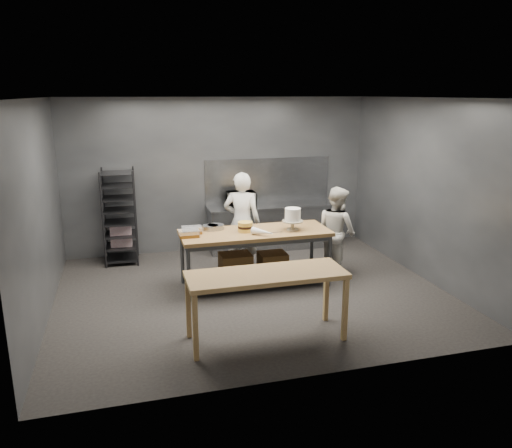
{
  "coord_description": "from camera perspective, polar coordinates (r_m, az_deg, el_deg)",
  "views": [
    {
      "loc": [
        -1.89,
        -7.12,
        3.06
      ],
      "look_at": [
        0.14,
        0.27,
        1.05
      ],
      "focal_mm": 35.0,
      "sensor_mm": 36.0,
      "label": 1
    }
  ],
  "objects": [
    {
      "name": "ground",
      "position": [
        7.98,
        -0.44,
        -7.86
      ],
      "size": [
        6.0,
        6.0,
        0.0
      ],
      "primitive_type": "plane",
      "color": "black",
      "rests_on": "ground"
    },
    {
      "name": "back_wall",
      "position": [
        9.93,
        -4.18,
        5.62
      ],
      "size": [
        6.0,
        0.04,
        3.0
      ],
      "primitive_type": "cube",
      "color": "#4C4F54",
      "rests_on": "ground"
    },
    {
      "name": "work_table",
      "position": [
        8.11,
        -0.27,
        -3.18
      ],
      "size": [
        2.4,
        0.9,
        0.92
      ],
      "color": "brown",
      "rests_on": "ground"
    },
    {
      "name": "near_counter",
      "position": [
        6.27,
        1.19,
        -6.32
      ],
      "size": [
        2.0,
        0.7,
        0.9
      ],
      "color": "#9A683F",
      "rests_on": "ground"
    },
    {
      "name": "back_counter",
      "position": [
        10.08,
        1.86,
        -0.3
      ],
      "size": [
        2.6,
        0.6,
        0.9
      ],
      "color": "slate",
      "rests_on": "ground"
    },
    {
      "name": "splashback_panel",
      "position": [
        10.17,
        1.41,
        5.01
      ],
      "size": [
        2.6,
        0.02,
        0.9
      ],
      "primitive_type": "cube",
      "color": "slate",
      "rests_on": "back_counter"
    },
    {
      "name": "speed_rack",
      "position": [
        9.48,
        -15.29,
        0.72
      ],
      "size": [
        0.63,
        0.67,
        1.75
      ],
      "color": "black",
      "rests_on": "ground"
    },
    {
      "name": "chef_behind",
      "position": [
        8.74,
        -1.62,
        0.25
      ],
      "size": [
        0.75,
        0.63,
        1.76
      ],
      "primitive_type": "imported",
      "rotation": [
        0.0,
        0.0,
        2.75
      ],
      "color": "white",
      "rests_on": "ground"
    },
    {
      "name": "chef_right",
      "position": [
        8.67,
        9.2,
        -0.81
      ],
      "size": [
        0.77,
        0.88,
        1.54
      ],
      "primitive_type": "imported",
      "rotation": [
        0.0,
        0.0,
        1.86
      ],
      "color": "silver",
      "rests_on": "ground"
    },
    {
      "name": "microwave",
      "position": [
        9.78,
        -1.72,
        2.83
      ],
      "size": [
        0.54,
        0.37,
        0.3
      ],
      "primitive_type": "imported",
      "color": "black",
      "rests_on": "back_counter"
    },
    {
      "name": "frosted_cake_stand",
      "position": [
        8.04,
        4.22,
        0.89
      ],
      "size": [
        0.34,
        0.34,
        0.36
      ],
      "color": "#A59C84",
      "rests_on": "work_table"
    },
    {
      "name": "layer_cake",
      "position": [
        7.96,
        -1.24,
        -0.32
      ],
      "size": [
        0.24,
        0.24,
        0.16
      ],
      "color": "#E9AF4A",
      "rests_on": "work_table"
    },
    {
      "name": "cake_pans",
      "position": [
        8.06,
        -5.72,
        -0.5
      ],
      "size": [
        0.7,
        0.4,
        0.07
      ],
      "color": "gray",
      "rests_on": "work_table"
    },
    {
      "name": "piping_bag",
      "position": [
        7.73,
        0.83,
        -0.93
      ],
      "size": [
        0.35,
        0.35,
        0.12
      ],
      "primitive_type": "cone",
      "rotation": [
        1.57,
        0.0,
        0.78
      ],
      "color": "white",
      "rests_on": "work_table"
    },
    {
      "name": "offset_spatula",
      "position": [
        7.9,
        1.44,
        -1.0
      ],
      "size": [
        0.36,
        0.02,
        0.02
      ],
      "color": "slate",
      "rests_on": "work_table"
    },
    {
      "name": "pastry_clamshells",
      "position": [
        7.83,
        -7.5,
        -0.88
      ],
      "size": [
        0.38,
        0.4,
        0.11
      ],
      "color": "#925E1D",
      "rests_on": "work_table"
    }
  ]
}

